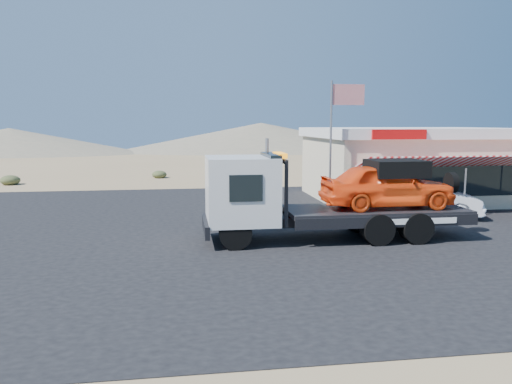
{
  "coord_description": "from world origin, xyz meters",
  "views": [
    {
      "loc": [
        -1.78,
        -16.91,
        4.19
      ],
      "look_at": [
        1.03,
        2.27,
        1.5
      ],
      "focal_mm": 35.0,
      "sensor_mm": 36.0,
      "label": 1
    }
  ],
  "objects_px": {
    "flagpole": "(336,133)",
    "tow_truck": "(329,193)",
    "white_sedan": "(423,200)",
    "jerky_store": "(408,163)"
  },
  "relations": [
    {
      "from": "white_sedan",
      "to": "flagpole",
      "type": "height_order",
      "value": "flagpole"
    },
    {
      "from": "white_sedan",
      "to": "flagpole",
      "type": "distance_m",
      "value": 4.86
    },
    {
      "from": "flagpole",
      "to": "jerky_store",
      "type": "bearing_deg",
      "value": 38.79
    },
    {
      "from": "tow_truck",
      "to": "white_sedan",
      "type": "relative_size",
      "value": 1.92
    },
    {
      "from": "white_sedan",
      "to": "flagpole",
      "type": "relative_size",
      "value": 0.82
    },
    {
      "from": "flagpole",
      "to": "tow_truck",
      "type": "bearing_deg",
      "value": -109.92
    },
    {
      "from": "tow_truck",
      "to": "flagpole",
      "type": "xyz_separation_m",
      "value": [
        1.54,
        4.25,
        2.08
      ]
    },
    {
      "from": "flagpole",
      "to": "white_sedan",
      "type": "bearing_deg",
      "value": -13.4
    },
    {
      "from": "tow_truck",
      "to": "white_sedan",
      "type": "bearing_deg",
      "value": 32.33
    },
    {
      "from": "white_sedan",
      "to": "flagpole",
      "type": "bearing_deg",
      "value": 92.52
    }
  ]
}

